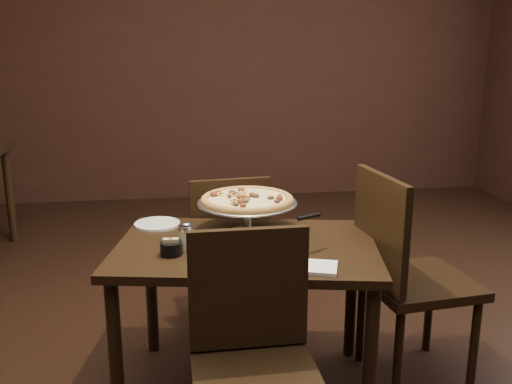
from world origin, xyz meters
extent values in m
cube|color=black|center=(0.00, 3.51, 1.40)|extent=(6.00, 0.02, 2.80)
cube|color=black|center=(-0.02, 0.04, 0.68)|extent=(1.24, 0.95, 0.04)
cylinder|color=black|center=(-0.57, -0.18, 0.33)|extent=(0.06, 0.06, 0.66)
cylinder|color=black|center=(0.42, -0.37, 0.33)|extent=(0.06, 0.06, 0.66)
cylinder|color=black|center=(-0.45, 0.45, 0.33)|extent=(0.06, 0.06, 0.66)
cylinder|color=black|center=(0.54, 0.26, 0.33)|extent=(0.06, 0.06, 0.66)
cylinder|color=black|center=(-1.62, 2.32, 0.38)|extent=(0.06, 0.06, 0.76)
cylinder|color=silver|center=(0.01, 0.20, 0.71)|extent=(0.16, 0.16, 0.01)
cylinder|color=silver|center=(0.01, 0.20, 0.77)|extent=(0.03, 0.03, 0.12)
cylinder|color=silver|center=(0.01, 0.20, 0.84)|extent=(0.11, 0.11, 0.01)
cylinder|color=#A5A4AA|center=(0.01, 0.20, 0.84)|extent=(0.45, 0.45, 0.01)
torus|color=#A5A4AA|center=(0.01, 0.20, 0.84)|extent=(0.46, 0.46, 0.01)
cylinder|color=olive|center=(0.01, 0.20, 0.85)|extent=(0.41, 0.41, 0.01)
torus|color=olive|center=(0.01, 0.20, 0.86)|extent=(0.43, 0.43, 0.04)
cylinder|color=tan|center=(0.01, 0.20, 0.86)|extent=(0.35, 0.35, 0.01)
cylinder|color=#F3EABD|center=(-0.27, 0.01, 0.74)|extent=(0.06, 0.06, 0.09)
cylinder|color=silver|center=(-0.27, 0.01, 0.80)|extent=(0.07, 0.07, 0.02)
ellipsoid|color=silver|center=(-0.27, 0.01, 0.82)|extent=(0.04, 0.04, 0.01)
cylinder|color=maroon|center=(-0.10, -0.04, 0.73)|extent=(0.05, 0.05, 0.07)
cylinder|color=silver|center=(-0.10, -0.04, 0.78)|extent=(0.05, 0.05, 0.02)
ellipsoid|color=silver|center=(-0.10, -0.04, 0.79)|extent=(0.03, 0.03, 0.01)
cylinder|color=black|center=(-0.34, -0.04, 0.73)|extent=(0.09, 0.09, 0.06)
cube|color=tan|center=(-0.35, -0.04, 0.74)|extent=(0.04, 0.03, 0.06)
cube|color=tan|center=(-0.33, -0.04, 0.74)|extent=(0.04, 0.03, 0.06)
cube|color=white|center=(0.22, -0.28, 0.71)|extent=(0.17, 0.17, 0.01)
cylinder|color=silver|center=(-0.41, 0.37, 0.71)|extent=(0.22, 0.22, 0.01)
cylinder|color=silver|center=(-0.01, -0.26, 0.71)|extent=(0.26, 0.26, 0.01)
cone|color=silver|center=(0.23, -0.08, 0.85)|extent=(0.15, 0.15, 0.00)
cylinder|color=black|center=(0.23, -0.08, 0.85)|extent=(0.11, 0.08, 0.02)
cube|color=black|center=(-0.06, 0.69, 0.42)|extent=(0.46, 0.46, 0.04)
cube|color=black|center=(-0.04, 0.50, 0.67)|extent=(0.41, 0.07, 0.43)
cylinder|color=black|center=(0.09, 0.87, 0.20)|extent=(0.04, 0.04, 0.40)
cylinder|color=black|center=(-0.24, 0.83, 0.20)|extent=(0.04, 0.04, 0.40)
cylinder|color=black|center=(0.12, 0.54, 0.20)|extent=(0.04, 0.04, 0.40)
cylinder|color=black|center=(-0.21, 0.50, 0.20)|extent=(0.04, 0.04, 0.40)
cube|color=black|center=(-0.06, -0.61, 0.44)|extent=(0.44, 0.44, 0.04)
cube|color=black|center=(-0.07, -0.41, 0.70)|extent=(0.43, 0.04, 0.45)
cube|color=black|center=(0.78, 0.03, 0.48)|extent=(0.52, 0.52, 0.04)
cube|color=black|center=(0.57, 0.01, 0.76)|extent=(0.09, 0.47, 0.49)
cylinder|color=black|center=(0.99, -0.14, 0.23)|extent=(0.04, 0.04, 0.46)
cylinder|color=black|center=(0.95, 0.24, 0.23)|extent=(0.04, 0.04, 0.46)
cylinder|color=black|center=(0.62, -0.18, 0.23)|extent=(0.04, 0.04, 0.46)
cylinder|color=black|center=(0.57, 0.20, 0.23)|extent=(0.04, 0.04, 0.46)
camera|label=1|loc=(-0.31, -2.28, 1.54)|focal=40.00mm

